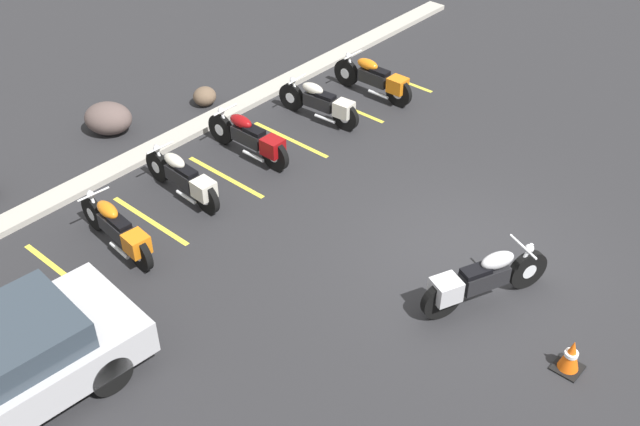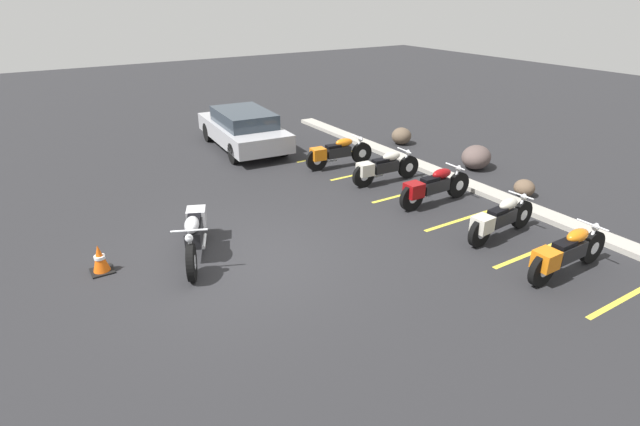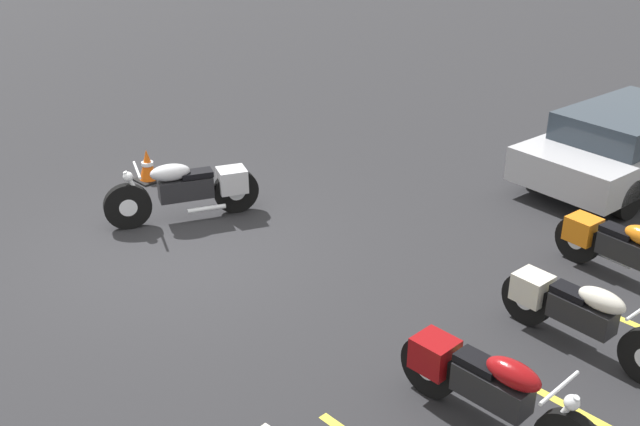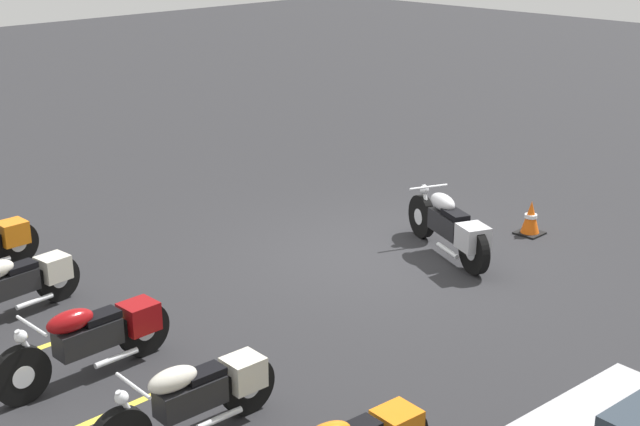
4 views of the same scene
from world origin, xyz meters
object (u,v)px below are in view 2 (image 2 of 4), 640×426
object	(u,v)px
parked_bike_0	(336,153)
car_silver	(243,128)
landscape_rock_1	(524,188)
motorcycle_silver_featured	(195,233)
parked_bike_3	(499,219)
parked_bike_2	(433,187)
parked_bike_4	(566,253)
landscape_rock_2	(476,157)
parked_bike_1	(383,167)
traffic_cone	(100,259)
landscape_rock_0	(401,136)

from	to	relation	value
parked_bike_0	car_silver	size ratio (longest dim) A/B	0.49
landscape_rock_1	motorcycle_silver_featured	bearing A→B (deg)	-100.25
parked_bike_3	parked_bike_2	bearing A→B (deg)	82.80
car_silver	parked_bike_0	bearing A→B (deg)	-150.45
parked_bike_4	landscape_rock_2	size ratio (longest dim) A/B	2.14
motorcycle_silver_featured	parked_bike_1	distance (m)	5.79
parked_bike_1	landscape_rock_2	bearing A→B (deg)	-6.08
motorcycle_silver_featured	car_silver	bearing A→B (deg)	171.54
traffic_cone	parked_bike_4	bearing A→B (deg)	57.02
landscape_rock_0	traffic_cone	bearing A→B (deg)	-71.29
car_silver	traffic_cone	distance (m)	8.08
motorcycle_silver_featured	landscape_rock_0	bearing A→B (deg)	137.26
parked_bike_0	parked_bike_3	world-z (taller)	parked_bike_0
motorcycle_silver_featured	parked_bike_1	size ratio (longest dim) A/B	1.02
parked_bike_3	motorcycle_silver_featured	bearing A→B (deg)	149.83
landscape_rock_1	landscape_rock_2	bearing A→B (deg)	163.75
motorcycle_silver_featured	parked_bike_0	distance (m)	6.09
parked_bike_4	landscape_rock_1	size ratio (longest dim) A/B	4.11
parked_bike_1	parked_bike_3	world-z (taller)	parked_bike_1
parked_bike_0	parked_bike_2	size ratio (longest dim) A/B	0.97
car_silver	landscape_rock_2	distance (m)	7.37
motorcycle_silver_featured	landscape_rock_1	xyz separation A→B (m)	(1.47, 8.12, -0.27)
motorcycle_silver_featured	traffic_cone	xyz separation A→B (m)	(-0.31, -1.73, -0.22)
parked_bike_2	parked_bike_4	xyz separation A→B (m)	(3.72, -0.29, -0.01)
parked_bike_3	landscape_rock_0	bearing A→B (deg)	61.05
parked_bike_4	car_silver	world-z (taller)	car_silver
parked_bike_1	landscape_rock_1	size ratio (longest dim) A/B	4.01
landscape_rock_0	landscape_rock_1	distance (m)	5.28
parked_bike_0	landscape_rock_2	bearing A→B (deg)	-27.96
parked_bike_0	motorcycle_silver_featured	bearing A→B (deg)	-145.60
parked_bike_1	traffic_cone	size ratio (longest dim) A/B	3.81
parked_bike_3	parked_bike_1	bearing A→B (deg)	84.97
parked_bike_2	landscape_rock_0	size ratio (longest dim) A/B	3.22
parked_bike_1	landscape_rock_1	bearing A→B (deg)	-44.23
landscape_rock_2	parked_bike_3	bearing A→B (deg)	-42.54
parked_bike_1	car_silver	distance (m)	5.31
landscape_rock_0	traffic_cone	size ratio (longest dim) A/B	1.23
parked_bike_0	traffic_cone	bearing A→B (deg)	-154.04
car_silver	parked_bike_3	bearing A→B (deg)	-163.86
car_silver	landscape_rock_2	world-z (taller)	car_silver
landscape_rock_0	landscape_rock_1	size ratio (longest dim) A/B	1.29
parked_bike_1	traffic_cone	xyz separation A→B (m)	(0.88, -7.39, -0.18)
parked_bike_3	landscape_rock_1	xyz separation A→B (m)	(-1.22, 2.47, -0.22)
parked_bike_3	car_silver	world-z (taller)	car_silver
parked_bike_2	parked_bike_1	bearing A→B (deg)	91.82
parked_bike_2	landscape_rock_2	distance (m)	3.29
landscape_rock_1	traffic_cone	world-z (taller)	traffic_cone
parked_bike_0	traffic_cone	xyz separation A→B (m)	(2.64, -7.05, -0.19)
motorcycle_silver_featured	landscape_rock_0	world-z (taller)	motorcycle_silver_featured
parked_bike_3	landscape_rock_1	size ratio (longest dim) A/B	3.97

